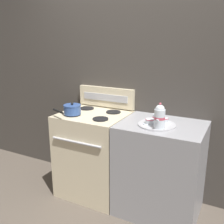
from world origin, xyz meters
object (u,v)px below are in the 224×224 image
at_px(saucepan, 72,109).
at_px(serving_tray, 157,125).
at_px(stove, 94,154).
at_px(teacup_right, 164,121).
at_px(teacup_left, 150,121).
at_px(teapot, 160,117).
at_px(creamer_jug, 156,117).

distance_m(saucepan, serving_tray, 0.88).
relative_size(stove, teacup_right, 7.49).
xyz_separation_m(stove, saucepan, (-0.17, -0.14, 0.52)).
height_order(serving_tray, teacup_left, teacup_left).
bearing_deg(serving_tray, teacup_right, 48.44).
bearing_deg(saucepan, teacup_right, 8.51).
xyz_separation_m(stove, serving_tray, (0.71, -0.06, 0.46)).
distance_m(teapot, creamer_jug, 0.24).
bearing_deg(teapot, teacup_left, 148.22).
bearing_deg(teacup_right, stove, 179.66).
height_order(stove, teacup_left, teacup_left).
distance_m(teapot, teacup_right, 0.17).
xyz_separation_m(teapot, teacup_left, (-0.11, 0.07, -0.08)).
bearing_deg(saucepan, creamer_jug, 13.11).
bearing_deg(serving_tray, creamer_jug, 112.78).
bearing_deg(teacup_right, teacup_left, -140.79).
relative_size(stove, teacup_left, 7.49).
distance_m(serving_tray, teacup_left, 0.07).
bearing_deg(teapot, saucepan, 179.18).
height_order(stove, creamer_jug, creamer_jug).
relative_size(saucepan, teacup_right, 2.30).
height_order(stove, serving_tray, serving_tray).
distance_m(saucepan, teacup_left, 0.82).
xyz_separation_m(serving_tray, teacup_left, (-0.06, -0.03, 0.03)).
bearing_deg(teapot, stove, 168.41).
bearing_deg(saucepan, teacup_left, 3.73).
height_order(saucepan, serving_tray, saucepan).
bearing_deg(creamer_jug, stove, -175.62).
height_order(stove, saucepan, saucepan).
bearing_deg(serving_tray, teacup_left, -150.88).
relative_size(stove, creamer_jug, 14.29).
relative_size(teacup_left, teacup_right, 1.00).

